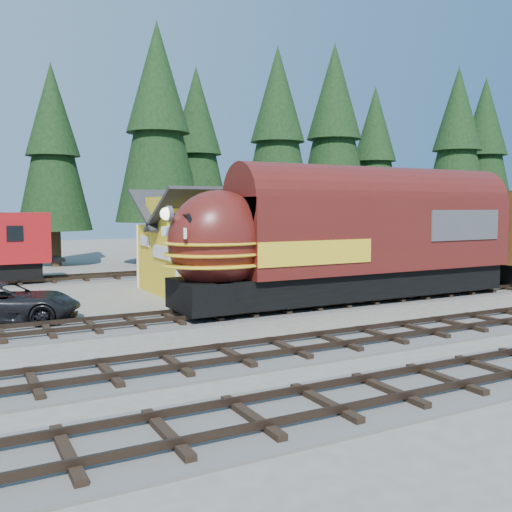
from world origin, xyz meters
name	(u,v)px	position (x,y,z in m)	size (l,w,h in m)	color
ground	(395,321)	(0.00, 0.00, 0.00)	(120.00, 120.00, 0.00)	#6B665B
track_siding	(488,289)	(10.00, 4.00, 0.06)	(68.00, 3.20, 0.33)	#4C4947
track_spur	(48,281)	(-10.00, 18.00, 0.06)	(32.00, 3.20, 0.33)	#4C4947
depot	(262,233)	(0.00, 10.50, 2.96)	(12.80, 7.00, 5.30)	gold
conifer_backdrop	(256,134)	(7.25, 24.84, 10.22)	(80.09, 22.64, 16.89)	black
locomotive	(343,244)	(0.54, 4.00, 2.72)	(17.26, 3.43, 4.69)	black
pickup_truck_a	(2,303)	(-13.26, 6.59, 0.78)	(2.60, 5.64, 1.57)	black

